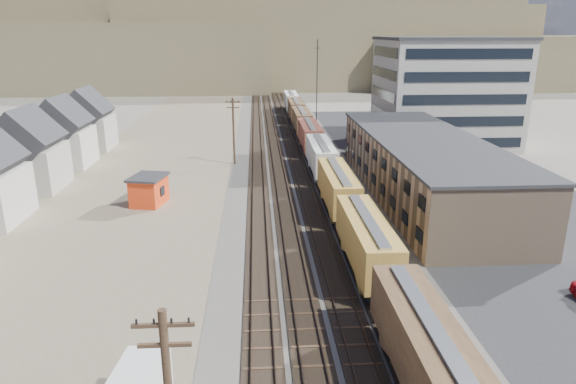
{
  "coord_description": "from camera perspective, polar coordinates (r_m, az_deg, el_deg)",
  "views": [
    {
      "loc": [
        -5.13,
        -33.91,
        19.14
      ],
      "look_at": [
        -1.89,
        17.81,
        3.0
      ],
      "focal_mm": 32.0,
      "sensor_mm": 36.0,
      "label": 1
    }
  ],
  "objects": [
    {
      "name": "ballast_bed",
      "position": [
        86.21,
        -0.08,
        4.49
      ],
      "size": [
        18.0,
        200.0,
        0.06
      ],
      "primitive_type": "cube",
      "color": "#4C4742",
      "rests_on": "ground"
    },
    {
      "name": "dirt_yard",
      "position": [
        77.78,
        -14.5,
        2.51
      ],
      "size": [
        24.0,
        180.0,
        0.03
      ],
      "primitive_type": "cube",
      "color": "#70674D",
      "rests_on": "ground"
    },
    {
      "name": "freight_train",
      "position": [
        78.94,
        3.01,
        5.33
      ],
      "size": [
        3.0,
        119.74,
        4.46
      ],
      "color": "black",
      "rests_on": "ground"
    },
    {
      "name": "warehouse",
      "position": [
        64.15,
        14.82,
        2.75
      ],
      "size": [
        12.4,
        40.4,
        7.25
      ],
      "color": "#9E8063",
      "rests_on": "ground"
    },
    {
      "name": "asphalt_lot",
      "position": [
        76.49,
        17.33,
        2.02
      ],
      "size": [
        26.0,
        120.0,
        0.04
      ],
      "primitive_type": "cube",
      "color": "#232326",
      "rests_on": "ground"
    },
    {
      "name": "hills_north",
      "position": [
        201.96,
        -2.16,
        15.86
      ],
      "size": [
        265.0,
        80.0,
        32.0
      ],
      "color": "brown",
      "rests_on": "ground"
    },
    {
      "name": "parked_car_blue",
      "position": [
        86.0,
        19.02,
        4.07
      ],
      "size": [
        6.16,
        6.38,
        1.69
      ],
      "primitive_type": "imported",
      "rotation": [
        0.0,
        0.0,
        0.74
      ],
      "color": "navy",
      "rests_on": "ground"
    },
    {
      "name": "office_tower",
      "position": [
        95.33,
        17.05,
        10.61
      ],
      "size": [
        22.6,
        18.6,
        18.45
      ],
      "color": "#9E998E",
      "rests_on": "ground"
    },
    {
      "name": "maintenance_shed",
      "position": [
        61.45,
        -15.2,
        0.24
      ],
      "size": [
        4.53,
        5.34,
        3.42
      ],
      "color": "#EA3E16",
      "rests_on": "ground"
    },
    {
      "name": "utility_pole_north",
      "position": [
        77.24,
        -6.07,
        6.88
      ],
      "size": [
        2.2,
        0.32,
        10.0
      ],
      "color": "#382619",
      "rests_on": "ground"
    },
    {
      "name": "ground",
      "position": [
        39.28,
        4.48,
        -11.93
      ],
      "size": [
        300.0,
        300.0,
        0.0
      ],
      "primitive_type": "plane",
      "color": "#6B6356",
      "rests_on": "ground"
    },
    {
      "name": "rail_tracks",
      "position": [
        86.16,
        -0.45,
        4.54
      ],
      "size": [
        11.4,
        200.0,
        0.24
      ],
      "color": "black",
      "rests_on": "ground"
    },
    {
      "name": "radio_mast",
      "position": [
        95.1,
        3.22,
        11.23
      ],
      "size": [
        1.2,
        0.16,
        18.0
      ],
      "color": "black",
      "rests_on": "ground"
    },
    {
      "name": "parked_car_far",
      "position": [
        96.78,
        19.79,
        5.37
      ],
      "size": [
        2.44,
        5.03,
        1.65
      ],
      "primitive_type": "imported",
      "rotation": [
        0.0,
        0.0,
        0.1
      ],
      "color": "silver",
      "rests_on": "ground"
    },
    {
      "name": "townhouse_row",
      "position": [
        67.26,
        -28.92,
        2.4
      ],
      "size": [
        8.15,
        68.16,
        10.47
      ],
      "color": "#B7B2A8",
      "rests_on": "ground"
    }
  ]
}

